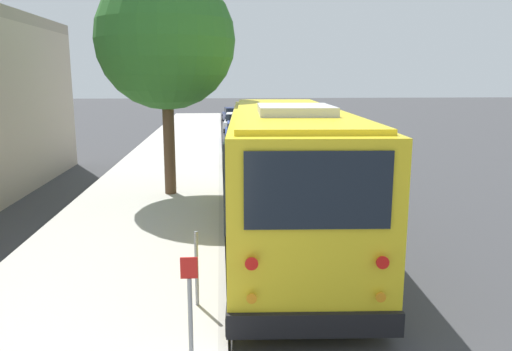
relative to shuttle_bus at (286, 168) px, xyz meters
name	(u,v)px	position (x,y,z in m)	size (l,w,h in m)	color
ground_plane	(304,234)	(0.50, -0.52, -1.77)	(160.00, 160.00, 0.00)	#3D3D3F
sidewalk_slab	(128,235)	(0.50, 3.81, -1.69)	(80.00, 4.42, 0.15)	beige
curb_strip	(222,233)	(0.50, 1.52, -1.69)	(80.00, 0.14, 0.15)	#AAA69D
shuttle_bus	(286,168)	(0.00, 0.00, 0.00)	(10.16, 2.98, 3.31)	yellow
parked_sedan_gray	(243,151)	(10.57, 0.55, -1.16)	(4.29, 1.83, 1.32)	slate
parked_sedan_blue	(240,134)	(17.54, 0.36, -1.17)	(4.33, 1.86, 1.29)	navy
parked_sedan_white	(236,123)	(24.74, 0.35, -1.17)	(4.62, 1.95, 1.28)	silver
parked_sedan_navy	(234,116)	(31.40, 0.36, -1.17)	(4.73, 2.00, 1.28)	#19234C
street_tree	(166,30)	(4.68, 3.15, 3.47)	(4.26, 4.26, 7.57)	brown
sign_post_near	(190,310)	(-5.34, 1.94, -0.85)	(0.06, 0.22, 1.48)	gray
sign_post_far	(197,269)	(-3.59, 1.94, -0.99)	(0.06, 0.06, 1.26)	gray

